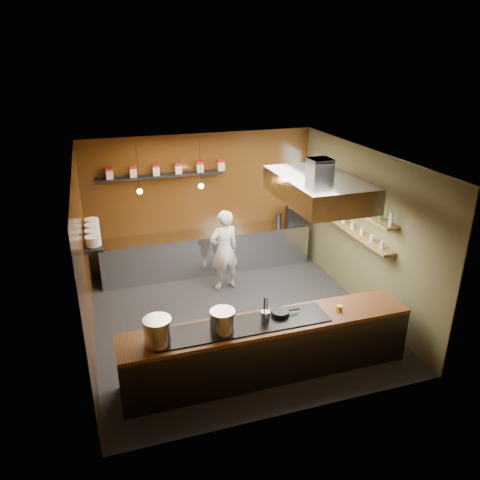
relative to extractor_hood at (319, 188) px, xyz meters
name	(u,v)px	position (x,y,z in m)	size (l,w,h in m)	color
floor	(236,319)	(-1.30, 0.40, -2.51)	(5.00, 5.00, 0.00)	black
back_wall	(202,202)	(-1.30, 2.90, -1.01)	(5.00, 5.00, 0.00)	#341C09
left_wall	(85,264)	(-3.80, 0.40, -1.01)	(5.00, 5.00, 0.00)	#341C09
right_wall	(363,229)	(1.20, 0.40, -1.01)	(5.00, 5.00, 0.00)	brown
ceiling	(236,159)	(-1.30, 0.40, 0.49)	(5.00, 5.00, 0.00)	silver
window_pane	(321,185)	(1.15, 2.10, -0.61)	(1.00, 1.00, 0.00)	white
prep_counter	(207,252)	(-1.30, 2.57, -2.06)	(4.60, 0.65, 0.90)	silver
pass_counter	(268,347)	(-1.30, -1.20, -2.04)	(4.40, 0.72, 0.94)	#38383D
tin_shelf	(160,176)	(-2.20, 2.76, -0.31)	(2.60, 0.26, 0.04)	black
plate_shelf	(93,237)	(-3.64, 1.40, -0.96)	(0.30, 1.40, 0.04)	black
bottle_shelf_upper	(350,204)	(1.04, 0.70, -0.59)	(0.26, 2.80, 0.04)	olive
bottle_shelf_lower	(347,227)	(1.04, 0.70, -1.06)	(0.26, 2.80, 0.04)	olive
extractor_hood	(319,188)	(0.00, 0.00, 0.00)	(1.20, 2.00, 0.72)	#38383D
pendant_left	(139,189)	(-2.70, 2.10, -0.35)	(0.10, 0.10, 0.95)	black
pendant_right	(201,184)	(-1.50, 2.10, -0.35)	(0.10, 0.10, 0.95)	black
storage_tins	(167,169)	(-2.05, 2.76, -0.17)	(2.43, 0.13, 0.22)	beige
plate_stacks	(92,232)	(-3.64, 1.40, -0.86)	(0.26, 1.16, 0.16)	white
bottles	(350,196)	(1.04, 0.70, -0.45)	(0.06, 2.66, 0.24)	silver
wine_glasses	(348,223)	(1.04, 0.70, -0.97)	(0.07, 2.37, 0.13)	silver
stockpot_large	(158,331)	(-2.92, -1.27, -1.38)	(0.39, 0.39, 0.37)	silver
stockpot_small	(223,321)	(-2.02, -1.27, -1.40)	(0.36, 0.36, 0.34)	#B5B7BC
utensil_crock	(265,317)	(-1.36, -1.21, -1.48)	(0.13, 0.13, 0.17)	silver
frying_pan	(280,313)	(-1.08, -1.11, -1.53)	(0.45, 0.28, 0.07)	black
butter_jar	(339,308)	(-0.15, -1.24, -1.54)	(0.09, 0.09, 0.08)	yellow
espresso_machine	(295,215)	(0.80, 2.57, -1.41)	(0.39, 0.37, 0.39)	black
chef	(224,250)	(-1.16, 1.66, -1.66)	(0.62, 0.41, 1.70)	white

